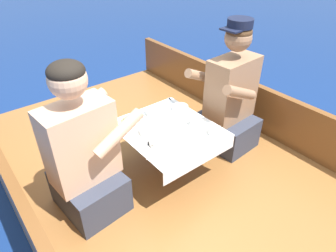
# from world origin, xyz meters

# --- Properties ---
(ground_plane) EXTENTS (60.00, 60.00, 0.00)m
(ground_plane) POSITION_xyz_m (0.00, 0.00, 0.00)
(ground_plane) COLOR navy
(boat_deck) EXTENTS (2.08, 3.41, 0.32)m
(boat_deck) POSITION_xyz_m (0.00, 0.00, 0.16)
(boat_deck) COLOR brown
(boat_deck) RESTS_ON ground_plane
(gunwale_port) EXTENTS (0.06, 3.41, 0.42)m
(gunwale_port) POSITION_xyz_m (-1.01, 0.00, 0.53)
(gunwale_port) COLOR brown
(gunwale_port) RESTS_ON boat_deck
(gunwale_starboard) EXTENTS (0.06, 3.41, 0.42)m
(gunwale_starboard) POSITION_xyz_m (1.01, 0.00, 0.53)
(gunwale_starboard) COLOR brown
(gunwale_starboard) RESTS_ON boat_deck
(cockpit_table) EXTENTS (0.61, 0.68, 0.39)m
(cockpit_table) POSITION_xyz_m (0.00, 0.01, 0.66)
(cockpit_table) COLOR #B2B2B7
(cockpit_table) RESTS_ON boat_deck
(person_port) EXTENTS (0.55, 0.48, 1.02)m
(person_port) POSITION_xyz_m (-0.61, 0.06, 0.73)
(person_port) COLOR #333847
(person_port) RESTS_ON boat_deck
(person_starboard) EXTENTS (0.54, 0.46, 1.05)m
(person_starboard) POSITION_xyz_m (0.61, -0.01, 0.74)
(person_starboard) COLOR #333847
(person_starboard) RESTS_ON boat_deck
(plate_sandwich) EXTENTS (0.17, 0.17, 0.01)m
(plate_sandwich) POSITION_xyz_m (-0.18, 0.22, 0.71)
(plate_sandwich) COLOR silver
(plate_sandwich) RESTS_ON cockpit_table
(plate_bread) EXTENTS (0.21, 0.21, 0.01)m
(plate_bread) POSITION_xyz_m (0.02, -0.16, 0.71)
(plate_bread) COLOR silver
(plate_bread) RESTS_ON cockpit_table
(sandwich) EXTENTS (0.12, 0.11, 0.05)m
(sandwich) POSITION_xyz_m (-0.18, 0.22, 0.74)
(sandwich) COLOR tan
(sandwich) RESTS_ON plate_sandwich
(bowl_port_near) EXTENTS (0.12, 0.12, 0.04)m
(bowl_port_near) POSITION_xyz_m (0.22, 0.15, 0.73)
(bowl_port_near) COLOR silver
(bowl_port_near) RESTS_ON cockpit_table
(bowl_starboard_near) EXTENTS (0.14, 0.14, 0.04)m
(bowl_starboard_near) POSITION_xyz_m (0.05, 0.23, 0.73)
(bowl_starboard_near) COLOR silver
(bowl_starboard_near) RESTS_ON cockpit_table
(bowl_center_far) EXTENTS (0.12, 0.12, 0.04)m
(bowl_center_far) POSITION_xyz_m (-0.14, 0.05, 0.73)
(bowl_center_far) COLOR silver
(bowl_center_far) RESTS_ON cockpit_table
(bowl_port_far) EXTENTS (0.14, 0.14, 0.04)m
(bowl_port_far) POSITION_xyz_m (-0.15, -0.10, 0.73)
(bowl_port_far) COLOR silver
(bowl_port_far) RESTS_ON cockpit_table
(coffee_cup_port) EXTENTS (0.10, 0.07, 0.05)m
(coffee_cup_port) POSITION_xyz_m (0.10, 0.08, 0.74)
(coffee_cup_port) COLOR silver
(coffee_cup_port) RESTS_ON cockpit_table
(coffee_cup_starboard) EXTENTS (0.09, 0.06, 0.07)m
(coffee_cup_starboard) POSITION_xyz_m (0.17, -0.07, 0.74)
(coffee_cup_starboard) COLOR silver
(coffee_cup_starboard) RESTS_ON cockpit_table
(coffee_cup_center) EXTENTS (0.10, 0.08, 0.05)m
(coffee_cup_center) POSITION_xyz_m (0.20, -0.23, 0.74)
(coffee_cup_center) COLOR silver
(coffee_cup_center) RESTS_ON cockpit_table
(utensil_spoon_port) EXTENTS (0.17, 0.06, 0.01)m
(utensil_spoon_port) POSITION_xyz_m (-0.25, -0.22, 0.71)
(utensil_spoon_port) COLOR silver
(utensil_spoon_port) RESTS_ON cockpit_table
(utensil_knife_port) EXTENTS (0.02, 0.17, 0.00)m
(utensil_knife_port) POSITION_xyz_m (-0.26, 0.12, 0.71)
(utensil_knife_port) COLOR silver
(utensil_knife_port) RESTS_ON cockpit_table
(utensil_fork_starboard) EXTENTS (0.05, 0.17, 0.00)m
(utensil_fork_starboard) POSITION_xyz_m (0.26, 0.29, 0.71)
(utensil_fork_starboard) COLOR silver
(utensil_fork_starboard) RESTS_ON cockpit_table
(utensil_fork_port) EXTENTS (0.12, 0.14, 0.00)m
(utensil_fork_port) POSITION_xyz_m (-0.24, -0.09, 0.71)
(utensil_fork_port) COLOR silver
(utensil_fork_port) RESTS_ON cockpit_table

